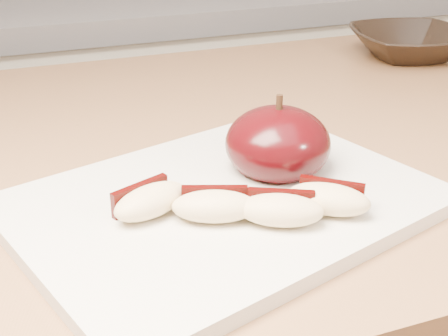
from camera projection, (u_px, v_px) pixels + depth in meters
name	position (u px, v px, depth m)	size (l,w,h in m)	color
back_cabinet	(88.00, 201.00, 1.40)	(2.40, 0.62, 0.94)	silver
cutting_board	(224.00, 203.00, 0.50)	(0.33, 0.24, 0.01)	beige
apple_half	(278.00, 144.00, 0.54)	(0.12, 0.12, 0.08)	black
apple_wedge_a	(149.00, 200.00, 0.47)	(0.07, 0.05, 0.02)	beige
apple_wedge_b	(215.00, 205.00, 0.46)	(0.07, 0.05, 0.02)	beige
apple_wedge_c	(280.00, 209.00, 0.46)	(0.07, 0.06, 0.02)	beige
apple_wedge_d	(329.00, 198.00, 0.47)	(0.07, 0.06, 0.02)	beige
bowl	(409.00, 43.00, 0.90)	(0.16, 0.16, 0.04)	black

